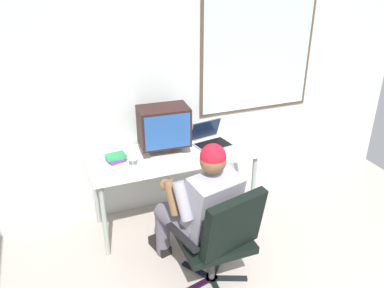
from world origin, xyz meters
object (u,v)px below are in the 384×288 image
Objects in this scene: desk at (174,161)px; crt_monitor at (164,127)px; laptop at (210,138)px; office_chair at (221,234)px; book_stack at (116,158)px; wine_glass at (132,156)px; person_seated at (201,205)px.

desk is 3.37× the size of crt_monitor.
crt_monitor is 0.49m from laptop.
office_chair reaches higher than book_stack.
wine_glass reaches higher than book_stack.
office_chair is 2.01× the size of crt_monitor.
office_chair is at bearing -83.44° from crt_monitor.
crt_monitor reaches higher than wine_glass.
desk is at bearing 92.65° from office_chair.
office_chair is at bearing -61.87° from wine_glass.
laptop is at bearing 2.16° from book_stack.
office_chair is 0.76× the size of person_seated.
office_chair is at bearing -60.40° from book_stack.
desk is at bearing -168.18° from laptop.
book_stack is at bearing 119.60° from office_chair.
crt_monitor reaches higher than office_chair.
office_chair is at bearing -77.54° from person_seated.
book_stack is (-0.90, -0.03, -0.03)m from laptop.
book_stack is (-0.44, -0.01, -0.22)m from crt_monitor.
person_seated is at bearing -55.81° from wine_glass.
desk is 4.10× the size of laptop.
office_chair is 5.73× the size of wine_glass.
person_seated is at bearing 102.46° from office_chair.
crt_monitor reaches higher than book_stack.
office_chair is 5.10× the size of book_stack.
laptop is 2.08× the size of book_stack.
person_seated is 6.67× the size of book_stack.
wine_glass is (-0.33, -0.16, -0.15)m from crt_monitor.
person_seated is at bearing -117.77° from laptop.
person_seated is 0.87m from laptop.
book_stack reaches higher than desk.
book_stack is at bearing 124.75° from person_seated.
crt_monitor is 1.22× the size of laptop.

